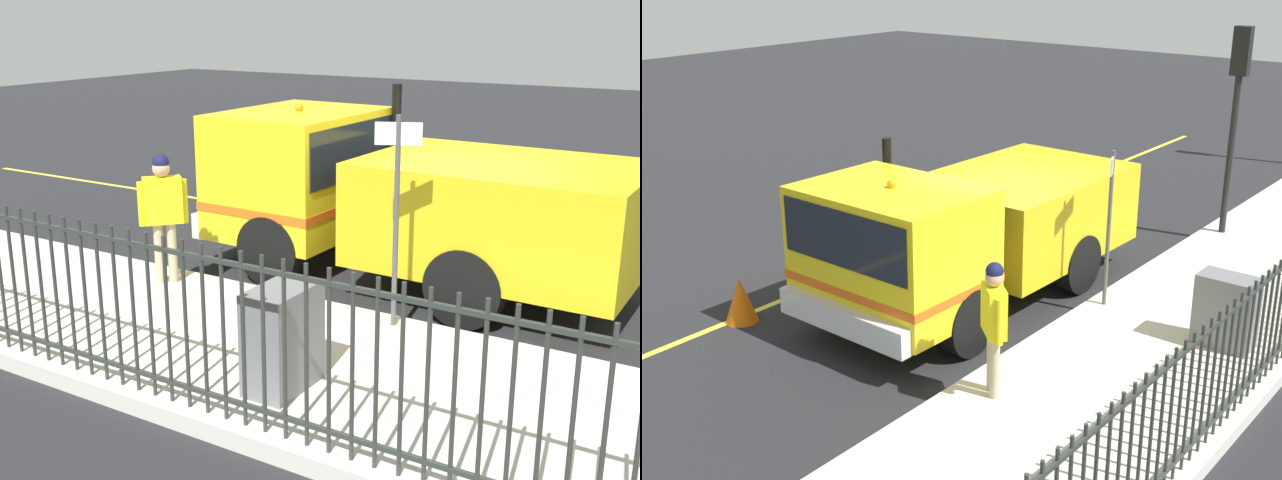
# 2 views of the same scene
# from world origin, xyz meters

# --- Properties ---
(ground_plane) EXTENTS (60.46, 60.46, 0.00)m
(ground_plane) POSITION_xyz_m (0.00, 0.00, 0.00)
(ground_plane) COLOR #232326
(ground_plane) RESTS_ON ground
(sidewalk_slab) EXTENTS (3.10, 27.48, 0.18)m
(sidewalk_slab) POSITION_xyz_m (2.98, 0.00, 0.09)
(sidewalk_slab) COLOR beige
(sidewalk_slab) RESTS_ON ground
(lane_marking) EXTENTS (0.12, 24.74, 0.01)m
(lane_marking) POSITION_xyz_m (-2.52, 0.00, 0.00)
(lane_marking) COLOR yellow
(lane_marking) RESTS_ON ground
(work_truck) EXTENTS (2.54, 5.88, 2.56)m
(work_truck) POSITION_xyz_m (-0.21, -1.05, 1.25)
(work_truck) COLOR yellow
(work_truck) RESTS_ON ground
(worker_standing) EXTENTS (0.50, 0.47, 1.69)m
(worker_standing) POSITION_xyz_m (1.95, -3.18, 1.21)
(worker_standing) COLOR yellow
(worker_standing) RESTS_ON sidewalk_slab
(traffic_light_near) EXTENTS (0.31, 0.22, 3.76)m
(traffic_light_near) POSITION_xyz_m (1.80, 4.28, 2.86)
(traffic_light_near) COLOR black
(traffic_light_near) RESTS_ON sidewalk_slab
(utility_cabinet) EXTENTS (0.77, 0.45, 0.99)m
(utility_cabinet) POSITION_xyz_m (3.61, -0.23, 0.67)
(utility_cabinet) COLOR slate
(utility_cabinet) RESTS_ON sidewalk_slab
(traffic_cone) EXTENTS (0.48, 0.48, 0.68)m
(traffic_cone) POSITION_xyz_m (-2.39, -3.54, 0.34)
(traffic_cone) COLOR orange
(traffic_cone) RESTS_ON ground
(street_sign) EXTENTS (0.23, 0.47, 2.36)m
(street_sign) POSITION_xyz_m (1.70, -0.03, 1.65)
(street_sign) COLOR #4C4C4C
(street_sign) RESTS_ON sidewalk_slab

